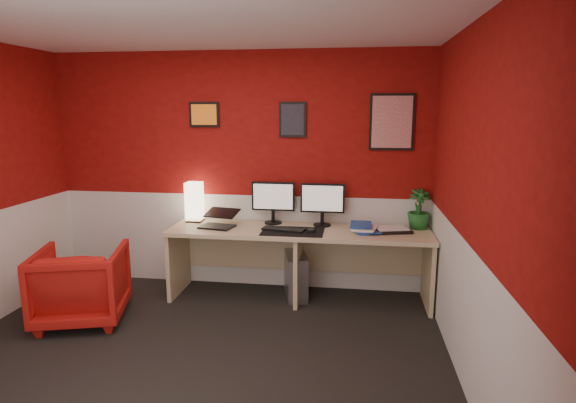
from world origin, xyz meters
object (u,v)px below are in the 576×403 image
object	(u,v)px
shoji_lamp	(194,203)
potted_plant	(419,209)
zen_tray	(392,230)
armchair	(82,284)
pc_tower	(296,276)
laptop	(217,217)
monitor_left	(273,196)
monitor_right	(322,198)
desk	(299,264)

from	to	relation	value
shoji_lamp	potted_plant	xyz separation A→B (m)	(2.32, 0.01, 0.00)
shoji_lamp	zen_tray	size ratio (longest dim) A/B	1.14
potted_plant	armchair	xyz separation A→B (m)	(-3.07, -0.97, -0.59)
zen_tray	pc_tower	distance (m)	1.08
potted_plant	pc_tower	size ratio (longest dim) A/B	0.89
laptop	armchair	bearing A→B (deg)	-133.84
laptop	armchair	xyz separation A→B (m)	(-1.07, -0.73, -0.50)
laptop	armchair	distance (m)	1.38
monitor_left	monitor_right	distance (m)	0.52
desk	shoji_lamp	world-z (taller)	shoji_lamp
desk	monitor_right	world-z (taller)	monitor_right
shoji_lamp	zen_tray	distance (m)	2.06
shoji_lamp	pc_tower	bearing A→B (deg)	-7.04
monitor_right	laptop	bearing A→B (deg)	-167.83
armchair	laptop	bearing A→B (deg)	-161.57
armchair	zen_tray	bearing A→B (deg)	-179.82
desk	shoji_lamp	distance (m)	1.29
shoji_lamp	monitor_left	xyz separation A→B (m)	(0.84, 0.03, 0.09)
zen_tray	monitor_right	bearing A→B (deg)	168.29
pc_tower	armchair	xyz separation A→B (m)	(-1.86, -0.82, 0.12)
laptop	pc_tower	world-z (taller)	laptop
monitor_left	armchair	bearing A→B (deg)	-148.34
desk	monitor_right	distance (m)	0.71
monitor_left	potted_plant	size ratio (longest dim) A/B	1.45
monitor_left	pc_tower	distance (m)	0.85
shoji_lamp	monitor_left	distance (m)	0.85
potted_plant	desk	bearing A→B (deg)	-170.31
desk	zen_tray	world-z (taller)	zen_tray
monitor_left	pc_tower	xyz separation A→B (m)	(0.26, -0.16, -0.80)
desk	potted_plant	world-z (taller)	potted_plant
laptop	monitor_right	distance (m)	1.09
monitor_right	shoji_lamp	bearing A→B (deg)	179.86
potted_plant	pc_tower	distance (m)	1.41
monitor_right	armchair	distance (m)	2.41
pc_tower	shoji_lamp	bearing A→B (deg)	159.41
shoji_lamp	zen_tray	xyz separation A→B (m)	(2.05, -0.15, -0.18)
desk	potted_plant	size ratio (longest dim) A/B	6.50
laptop	pc_tower	bearing A→B (deg)	18.40
desk	armchair	xyz separation A→B (m)	(-1.90, -0.77, -0.02)
desk	armchair	distance (m)	2.05
laptop	potted_plant	xyz separation A→B (m)	(2.01, 0.24, 0.09)
shoji_lamp	monitor_right	bearing A→B (deg)	-0.14
monitor_right	potted_plant	xyz separation A→B (m)	(0.96, 0.01, -0.09)
potted_plant	armchair	bearing A→B (deg)	-162.49
pc_tower	desk	bearing A→B (deg)	-70.49
desk	pc_tower	world-z (taller)	desk
desk	potted_plant	distance (m)	1.32
laptop	potted_plant	distance (m)	2.02
zen_tray	pc_tower	world-z (taller)	zen_tray
monitor_left	zen_tray	world-z (taller)	monitor_left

